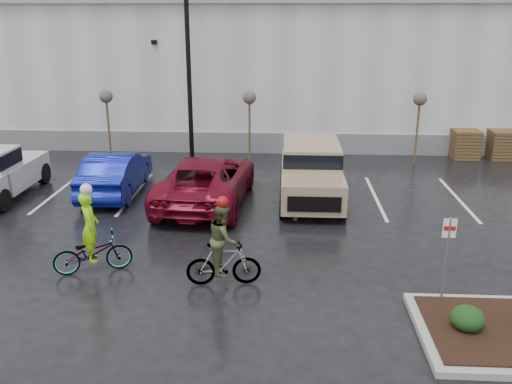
# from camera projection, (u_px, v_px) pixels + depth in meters

# --- Properties ---
(ground) EXTENTS (120.00, 120.00, 0.00)m
(ground) POSITION_uv_depth(u_px,v_px,m) (277.00, 306.00, 12.61)
(ground) COLOR black
(ground) RESTS_ON ground
(warehouse) EXTENTS (60.50, 15.50, 7.20)m
(warehouse) POSITION_uv_depth(u_px,v_px,m) (284.00, 63.00, 32.30)
(warehouse) COLOR silver
(warehouse) RESTS_ON ground
(wooded_ridge) EXTENTS (80.00, 25.00, 6.00)m
(wooded_ridge) POSITION_uv_depth(u_px,v_px,m) (286.00, 49.00, 54.31)
(wooded_ridge) COLOR #1C3918
(wooded_ridge) RESTS_ON ground
(lamppost) EXTENTS (0.50, 1.00, 9.22)m
(lamppost) POSITION_uv_depth(u_px,v_px,m) (187.00, 33.00, 22.40)
(lamppost) COLOR black
(lamppost) RESTS_ON ground
(sapling_west) EXTENTS (0.60, 0.60, 3.20)m
(sapling_west) POSITION_uv_depth(u_px,v_px,m) (106.00, 100.00, 24.49)
(sapling_west) COLOR #432F1B
(sapling_west) RESTS_ON ground
(sapling_mid) EXTENTS (0.60, 0.60, 3.20)m
(sapling_mid) POSITION_uv_depth(u_px,v_px,m) (249.00, 101.00, 24.15)
(sapling_mid) COLOR #432F1B
(sapling_mid) RESTS_ON ground
(sapling_east) EXTENTS (0.60, 0.60, 3.20)m
(sapling_east) POSITION_uv_depth(u_px,v_px,m) (420.00, 103.00, 23.76)
(sapling_east) COLOR #432F1B
(sapling_east) RESTS_ON ground
(pallet_stack_a) EXTENTS (1.20, 1.20, 1.35)m
(pallet_stack_a) POSITION_uv_depth(u_px,v_px,m) (465.00, 144.00, 25.22)
(pallet_stack_a) COLOR #432F1B
(pallet_stack_a) RESTS_ON ground
(pallet_stack_b) EXTENTS (1.20, 1.20, 1.35)m
(pallet_stack_b) POSITION_uv_depth(u_px,v_px,m) (502.00, 144.00, 25.13)
(pallet_stack_b) COLOR #432F1B
(pallet_stack_b) RESTS_ON ground
(shrub_a) EXTENTS (0.70, 0.70, 0.52)m
(shrub_a) POSITION_uv_depth(u_px,v_px,m) (467.00, 318.00, 11.32)
(shrub_a) COLOR black
(shrub_a) RESTS_ON curb_island
(fire_lane_sign) EXTENTS (0.30, 0.05, 2.20)m
(fire_lane_sign) POSITION_uv_depth(u_px,v_px,m) (447.00, 251.00, 12.16)
(fire_lane_sign) COLOR gray
(fire_lane_sign) RESTS_ON ground
(pickup_white) EXTENTS (2.10, 5.20, 1.96)m
(pickup_white) POSITION_uv_depth(u_px,v_px,m) (0.00, 169.00, 20.04)
(pickup_white) COLOR beige
(pickup_white) RESTS_ON ground
(car_blue) EXTENTS (1.83, 4.91, 1.60)m
(car_blue) POSITION_uv_depth(u_px,v_px,m) (116.00, 172.00, 20.28)
(car_blue) COLOR navy
(car_blue) RESTS_ON ground
(car_red) EXTENTS (3.26, 6.33, 1.71)m
(car_red) POSITION_uv_depth(u_px,v_px,m) (207.00, 180.00, 19.21)
(car_red) COLOR maroon
(car_red) RESTS_ON ground
(suv_tan) EXTENTS (2.20, 5.10, 2.06)m
(suv_tan) POSITION_uv_depth(u_px,v_px,m) (311.00, 173.00, 19.36)
(suv_tan) COLOR tan
(suv_tan) RESTS_ON ground
(cyclist_hivis) EXTENTS (2.12, 1.35, 2.43)m
(cyclist_hivis) POSITION_uv_depth(u_px,v_px,m) (92.00, 245.00, 14.05)
(cyclist_hivis) COLOR #3F3F44
(cyclist_hivis) RESTS_ON ground
(cyclist_olive) EXTENTS (1.85, 0.91, 2.33)m
(cyclist_olive) POSITION_uv_depth(u_px,v_px,m) (223.00, 253.00, 13.34)
(cyclist_olive) COLOR #3F3F44
(cyclist_olive) RESTS_ON ground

